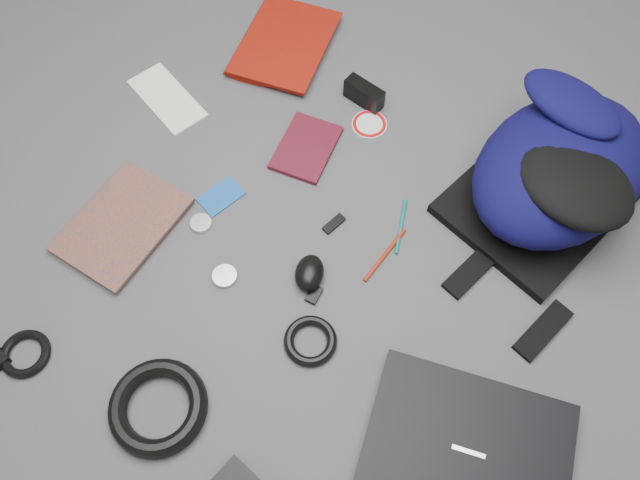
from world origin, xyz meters
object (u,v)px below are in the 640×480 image
at_px(backpack, 561,168).
at_px(compact_camera, 364,94).
at_px(dvd_case, 306,148).
at_px(laptop, 466,453).
at_px(textbook_red, 246,34).
at_px(comic_book, 89,204).
at_px(mouse, 309,273).

distance_m(backpack, compact_camera, 0.48).
bearing_deg(dvd_case, laptop, -43.99).
distance_m(textbook_red, comic_book, 0.60).
bearing_deg(textbook_red, dvd_case, -45.95).
bearing_deg(laptop, compact_camera, 118.29).
bearing_deg(laptop, mouse, 146.27).
distance_m(backpack, comic_book, 1.02).
relative_size(laptop, comic_book, 1.37).
height_order(backpack, mouse, backpack).
height_order(backpack, compact_camera, backpack).
distance_m(textbook_red, compact_camera, 0.36).
bearing_deg(laptop, backpack, 84.12).
relative_size(textbook_red, comic_book, 1.08).
bearing_deg(laptop, dvd_case, 130.92).
bearing_deg(textbook_red, comic_book, -102.54).
xyz_separation_m(backpack, compact_camera, (-0.47, 0.06, -0.07)).
distance_m(backpack, dvd_case, 0.56).
distance_m(laptop, textbook_red, 1.13).
relative_size(comic_book, compact_camera, 2.69).
relative_size(textbook_red, compact_camera, 2.91).
height_order(backpack, dvd_case, backpack).
bearing_deg(compact_camera, mouse, -65.65).
bearing_deg(mouse, backpack, 31.77).
bearing_deg(backpack, comic_book, -132.09).
xyz_separation_m(compact_camera, mouse, (0.09, -0.48, -0.01)).
bearing_deg(compact_camera, comic_book, -114.68).
distance_m(comic_book, compact_camera, 0.68).
xyz_separation_m(comic_book, dvd_case, (0.36, 0.35, -0.00)).
bearing_deg(mouse, laptop, -40.63).
relative_size(backpack, laptop, 1.35).
bearing_deg(backpack, laptop, -67.27).
bearing_deg(laptop, comic_book, 163.20).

